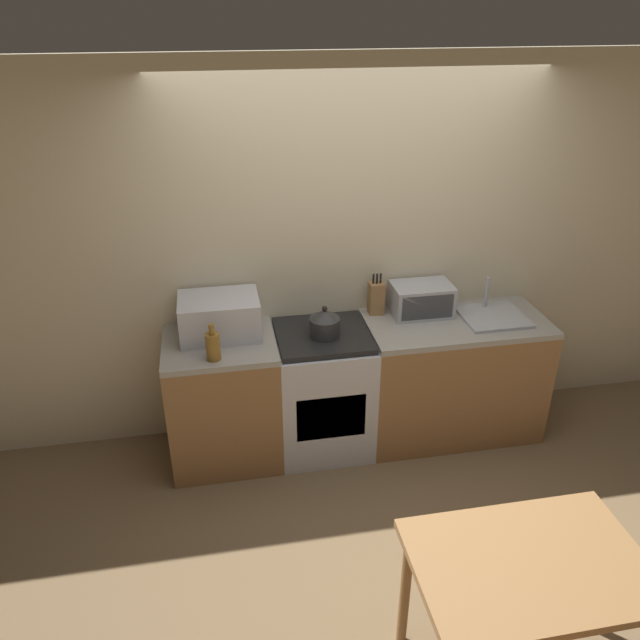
{
  "coord_description": "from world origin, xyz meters",
  "views": [
    {
      "loc": [
        -0.94,
        -2.69,
        2.87
      ],
      "look_at": [
        -0.3,
        0.77,
        1.05
      ],
      "focal_mm": 35.0,
      "sensor_mm": 36.0,
      "label": 1
    }
  ],
  "objects_px": {
    "microwave": "(219,317)",
    "dining_table": "(527,579)",
    "bottle": "(213,346)",
    "toaster_oven": "(422,299)",
    "stove_range": "(323,390)",
    "kettle": "(325,323)"
  },
  "relations": [
    {
      "from": "stove_range",
      "to": "toaster_oven",
      "type": "relative_size",
      "value": 2.18
    },
    {
      "from": "stove_range",
      "to": "toaster_oven",
      "type": "distance_m",
      "value": 0.93
    },
    {
      "from": "dining_table",
      "to": "toaster_oven",
      "type": "bearing_deg",
      "value": 84.52
    },
    {
      "from": "bottle",
      "to": "dining_table",
      "type": "xyz_separation_m",
      "value": [
        1.25,
        -1.69,
        -0.32
      ]
    },
    {
      "from": "stove_range",
      "to": "toaster_oven",
      "type": "xyz_separation_m",
      "value": [
        0.73,
        0.15,
        0.56
      ]
    },
    {
      "from": "kettle",
      "to": "bottle",
      "type": "distance_m",
      "value": 0.74
    },
    {
      "from": "microwave",
      "to": "dining_table",
      "type": "height_order",
      "value": "microwave"
    },
    {
      "from": "kettle",
      "to": "bottle",
      "type": "bearing_deg",
      "value": -166.72
    },
    {
      "from": "stove_range",
      "to": "toaster_oven",
      "type": "bearing_deg",
      "value": 11.98
    },
    {
      "from": "stove_range",
      "to": "bottle",
      "type": "bearing_deg",
      "value": -164.07
    },
    {
      "from": "microwave",
      "to": "toaster_oven",
      "type": "distance_m",
      "value": 1.39
    },
    {
      "from": "kettle",
      "to": "microwave",
      "type": "bearing_deg",
      "value": 168.39
    },
    {
      "from": "toaster_oven",
      "to": "dining_table",
      "type": "relative_size",
      "value": 0.42
    },
    {
      "from": "stove_range",
      "to": "bottle",
      "type": "xyz_separation_m",
      "value": [
        -0.72,
        -0.2,
        0.55
      ]
    },
    {
      "from": "stove_range",
      "to": "kettle",
      "type": "xyz_separation_m",
      "value": [
        0.01,
        -0.03,
        0.54
      ]
    },
    {
      "from": "microwave",
      "to": "bottle",
      "type": "xyz_separation_m",
      "value": [
        -0.05,
        -0.31,
        -0.04
      ]
    },
    {
      "from": "toaster_oven",
      "to": "dining_table",
      "type": "distance_m",
      "value": 2.09
    },
    {
      "from": "stove_range",
      "to": "microwave",
      "type": "distance_m",
      "value": 0.89
    },
    {
      "from": "microwave",
      "to": "dining_table",
      "type": "bearing_deg",
      "value": -59.15
    },
    {
      "from": "bottle",
      "to": "toaster_oven",
      "type": "relative_size",
      "value": 0.58
    },
    {
      "from": "microwave",
      "to": "toaster_oven",
      "type": "height_order",
      "value": "microwave"
    },
    {
      "from": "stove_range",
      "to": "dining_table",
      "type": "relative_size",
      "value": 0.91
    }
  ]
}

